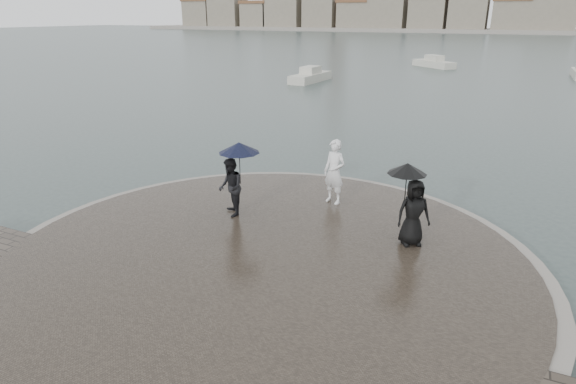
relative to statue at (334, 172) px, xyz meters
The scene contains 8 objects.
ground 7.37m from the statue, 92.49° to the right, with size 400.00×400.00×0.00m, color #2B3835.
kerb_ring 3.93m from the statue, 94.80° to the right, with size 12.50×12.50×0.32m, color gray.
quay_tip 3.92m from the statue, 94.80° to the right, with size 11.90×11.90×0.36m, color #2D261E.
statue is the anchor object (origin of this frame).
visitor_left 2.94m from the statue, 136.42° to the right, with size 1.27×1.13×2.04m.
visitor_right 3.07m from the statue, 34.23° to the right, with size 1.18×0.98×1.95m.
far_skyline 153.66m from the statue, 92.47° to the left, with size 260.00×20.00×37.00m.
boats 36.97m from the statue, 93.41° to the left, with size 23.39×22.16×1.50m.
Camera 1 is at (4.67, -5.13, 5.52)m, focal length 30.00 mm.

